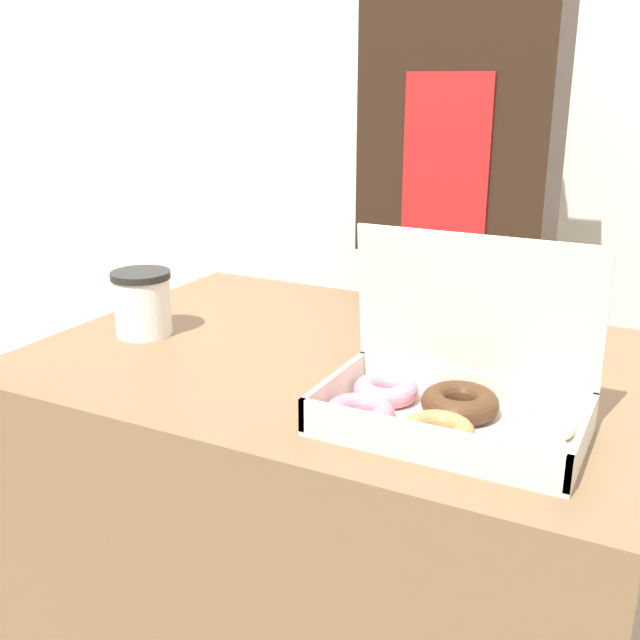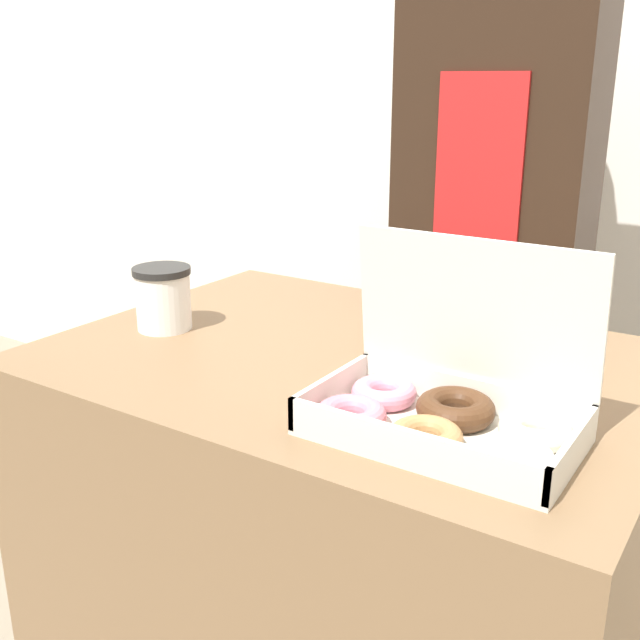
% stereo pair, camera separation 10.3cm
% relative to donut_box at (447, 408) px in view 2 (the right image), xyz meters
% --- Properties ---
extents(wall_back, '(10.00, 0.05, 2.60)m').
position_rel_donut_box_xyz_m(wall_back, '(-0.25, 1.25, 0.49)').
color(wall_back, silver).
rests_on(wall_back, ground_plane).
extents(table, '(0.98, 0.71, 0.77)m').
position_rel_donut_box_xyz_m(table, '(-0.25, 0.18, -0.42)').
color(table, brown).
rests_on(table, ground_plane).
extents(donut_box, '(0.34, 0.22, 0.24)m').
position_rel_donut_box_xyz_m(donut_box, '(0.00, 0.00, 0.00)').
color(donut_box, silver).
rests_on(donut_box, table).
extents(coffee_cup, '(0.10, 0.10, 0.11)m').
position_rel_donut_box_xyz_m(coffee_cup, '(-0.60, 0.11, 0.02)').
color(coffee_cup, white).
rests_on(coffee_cup, table).
extents(person_customer, '(0.42, 0.23, 1.61)m').
position_rel_donut_box_xyz_m(person_customer, '(-0.24, 0.78, 0.09)').
color(person_customer, '#4C4742').
rests_on(person_customer, ground_plane).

